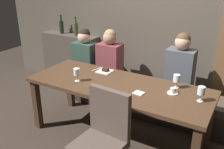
# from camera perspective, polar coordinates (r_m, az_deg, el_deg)

# --- Properties ---
(ground) EXTENTS (9.00, 9.00, 0.00)m
(ground) POSITION_cam_1_polar(r_m,az_deg,el_deg) (3.38, 1.20, -13.67)
(ground) COLOR #382D26
(back_wall_tiled) EXTENTS (6.00, 0.12, 3.00)m
(back_wall_tiled) POSITION_cam_1_polar(r_m,az_deg,el_deg) (3.88, 10.44, 14.75)
(back_wall_tiled) COLOR brown
(back_wall_tiled) RESTS_ON ground
(back_counter) EXTENTS (1.10, 0.28, 0.95)m
(back_counter) POSITION_cam_1_polar(r_m,az_deg,el_deg) (4.73, -9.16, 3.33)
(back_counter) COLOR #494138
(back_counter) RESTS_ON ground
(dining_table) EXTENTS (2.20, 0.84, 0.74)m
(dining_table) POSITION_cam_1_polar(r_m,az_deg,el_deg) (3.05, 1.30, -3.68)
(dining_table) COLOR #412B1C
(dining_table) RESTS_ON ground
(banquette_bench) EXTENTS (2.50, 0.44, 0.45)m
(banquette_bench) POSITION_cam_1_polar(r_m,az_deg,el_deg) (3.80, 6.37, -5.42)
(banquette_bench) COLOR #312A23
(banquette_bench) RESTS_ON ground
(chair_near_side) EXTENTS (0.47, 0.47, 0.98)m
(chair_near_side) POSITION_cam_1_polar(r_m,az_deg,el_deg) (2.45, -2.03, -13.28)
(chair_near_side) COLOR #4C3321
(chair_near_side) RESTS_ON ground
(diner_redhead) EXTENTS (0.36, 0.24, 0.73)m
(diner_redhead) POSITION_cam_1_polar(r_m,az_deg,el_deg) (4.02, -6.17, 4.87)
(diner_redhead) COLOR #2D473D
(diner_redhead) RESTS_ON banquette_bench
(diner_bearded) EXTENTS (0.36, 0.24, 0.76)m
(diner_bearded) POSITION_cam_1_polar(r_m,az_deg,el_deg) (3.82, -0.52, 4.29)
(diner_bearded) COLOR brown
(diner_bearded) RESTS_ON banquette_bench
(diner_far_end) EXTENTS (0.36, 0.24, 0.83)m
(diner_far_end) POSITION_cam_1_polar(r_m,az_deg,el_deg) (3.42, 15.17, 1.97)
(diner_far_end) COLOR #4C515B
(diner_far_end) RESTS_ON banquette_bench
(wine_bottle_dark_red) EXTENTS (0.08, 0.08, 0.33)m
(wine_bottle_dark_red) POSITION_cam_1_polar(r_m,az_deg,el_deg) (4.68, -11.34, 10.56)
(wine_bottle_dark_red) COLOR black
(wine_bottle_dark_red) RESTS_ON back_counter
(wine_bottle_pale_label) EXTENTS (0.08, 0.08, 0.33)m
(wine_bottle_pale_label) POSITION_cam_1_polar(r_m,az_deg,el_deg) (4.45, -8.14, 10.18)
(wine_bottle_pale_label) COLOR #384728
(wine_bottle_pale_label) RESTS_ON back_counter
(wine_glass_near_right) EXTENTS (0.08, 0.08, 0.16)m
(wine_glass_near_right) POSITION_cam_1_polar(r_m,az_deg,el_deg) (2.96, 14.39, -0.97)
(wine_glass_near_right) COLOR silver
(wine_glass_near_right) RESTS_ON dining_table
(wine_glass_center_front) EXTENTS (0.08, 0.08, 0.16)m
(wine_glass_center_front) POSITION_cam_1_polar(r_m,az_deg,el_deg) (2.73, 19.52, -3.61)
(wine_glass_center_front) COLOR silver
(wine_glass_center_front) RESTS_ON dining_table
(wine_glass_end_left) EXTENTS (0.08, 0.08, 0.16)m
(wine_glass_end_left) POSITION_cam_1_polar(r_m,az_deg,el_deg) (3.07, -7.99, 0.52)
(wine_glass_end_left) COLOR silver
(wine_glass_end_left) RESTS_ON dining_table
(espresso_cup) EXTENTS (0.12, 0.12, 0.06)m
(espresso_cup) POSITION_cam_1_polar(r_m,az_deg,el_deg) (2.85, 13.56, -3.68)
(espresso_cup) COLOR white
(espresso_cup) RESTS_ON dining_table
(dessert_plate) EXTENTS (0.19, 0.19, 0.05)m
(dessert_plate) POSITION_cam_1_polar(r_m,az_deg,el_deg) (3.37, -1.58, 0.87)
(dessert_plate) COLOR white
(dessert_plate) RESTS_ON dining_table
(fork_on_table) EXTENTS (0.06, 0.17, 0.01)m
(fork_on_table) POSITION_cam_1_polar(r_m,az_deg,el_deg) (3.47, -3.43, 1.24)
(fork_on_table) COLOR silver
(fork_on_table) RESTS_ON dining_table
(folded_napkin) EXTENTS (0.12, 0.11, 0.01)m
(folded_napkin) POSITION_cam_1_polar(r_m,az_deg,el_deg) (2.80, 6.07, -4.17)
(folded_napkin) COLOR silver
(folded_napkin) RESTS_ON dining_table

